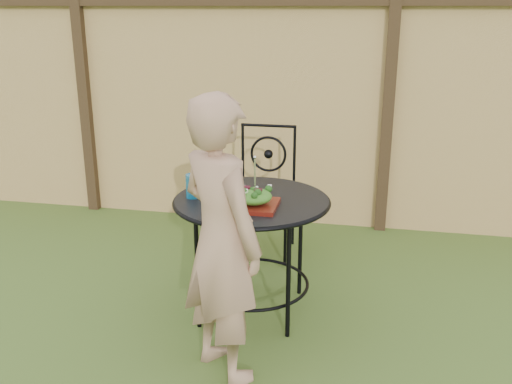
% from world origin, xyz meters
% --- Properties ---
extents(ground, '(60.00, 60.00, 0.00)m').
position_xyz_m(ground, '(0.00, 0.00, 0.00)').
color(ground, '#274215').
rests_on(ground, ground).
extents(fence, '(8.00, 0.12, 1.90)m').
position_xyz_m(fence, '(-0.00, 2.19, 0.95)').
color(fence, '#DBB46C').
rests_on(fence, ground).
extents(patio_table, '(0.92, 0.92, 0.72)m').
position_xyz_m(patio_table, '(0.52, 0.62, 0.59)').
color(patio_table, black).
rests_on(patio_table, ground).
extents(patio_chair, '(0.46, 0.46, 0.95)m').
position_xyz_m(patio_chair, '(0.42, 1.54, 0.50)').
color(patio_chair, black).
rests_on(patio_chair, ground).
extents(diner, '(0.62, 0.60, 1.44)m').
position_xyz_m(diner, '(0.50, -0.01, 0.72)').
color(diner, '#A1785C').
rests_on(diner, ground).
extents(salad_plate, '(0.27, 0.27, 0.02)m').
position_xyz_m(salad_plate, '(0.56, 0.48, 0.74)').
color(salad_plate, '#50140B').
rests_on(salad_plate, patio_table).
extents(salad, '(0.21, 0.21, 0.08)m').
position_xyz_m(salad, '(0.56, 0.48, 0.79)').
color(salad, '#235614').
rests_on(salad, salad_plate).
extents(fork, '(0.01, 0.01, 0.18)m').
position_xyz_m(fork, '(0.57, 0.48, 0.92)').
color(fork, silver).
rests_on(fork, salad).
extents(drinking_glass, '(0.08, 0.08, 0.14)m').
position_xyz_m(drinking_glass, '(0.17, 0.58, 0.79)').
color(drinking_glass, '#0E6FA3').
rests_on(drinking_glass, patio_table).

